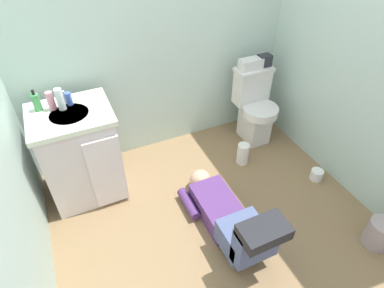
{
  "coord_description": "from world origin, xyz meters",
  "views": [
    {
      "loc": [
        -0.82,
        -1.44,
        2.12
      ],
      "look_at": [
        0.01,
        0.39,
        0.45
      ],
      "focal_mm": 29.89,
      "sensor_mm": 36.0,
      "label": 1
    }
  ],
  "objects_px": {
    "vanity_cabinet": "(81,154)",
    "tissue_box": "(251,64)",
    "trash_can": "(379,234)",
    "toilet_paper_roll": "(316,175)",
    "toiletry_bag": "(264,60)",
    "toilet": "(254,107)",
    "bottle_clear": "(60,99)",
    "faucet": "(64,97)",
    "bottle_blue": "(69,99)",
    "soap_dispenser": "(36,102)",
    "person_plumber": "(230,218)",
    "bottle_pink": "(51,101)",
    "paper_towel_roll": "(243,154)"
  },
  "relations": [
    {
      "from": "toilet",
      "to": "bottle_pink",
      "type": "xyz_separation_m",
      "value": [
        -1.8,
        0.02,
        0.52
      ]
    },
    {
      "from": "vanity_cabinet",
      "to": "bottle_pink",
      "type": "relative_size",
      "value": 5.77
    },
    {
      "from": "bottle_clear",
      "to": "bottle_blue",
      "type": "relative_size",
      "value": 1.66
    },
    {
      "from": "bottle_blue",
      "to": "paper_towel_roll",
      "type": "distance_m",
      "value": 1.61
    },
    {
      "from": "person_plumber",
      "to": "toilet_paper_roll",
      "type": "xyz_separation_m",
      "value": [
        1.02,
        0.17,
        -0.13
      ]
    },
    {
      "from": "toilet",
      "to": "trash_can",
      "type": "xyz_separation_m",
      "value": [
        0.14,
        -1.5,
        -0.25
      ]
    },
    {
      "from": "bottle_blue",
      "to": "trash_can",
      "type": "height_order",
      "value": "bottle_blue"
    },
    {
      "from": "tissue_box",
      "to": "toilet_paper_roll",
      "type": "height_order",
      "value": "tissue_box"
    },
    {
      "from": "faucet",
      "to": "bottle_blue",
      "type": "distance_m",
      "value": 0.05
    },
    {
      "from": "vanity_cabinet",
      "to": "tissue_box",
      "type": "relative_size",
      "value": 3.73
    },
    {
      "from": "person_plumber",
      "to": "soap_dispenser",
      "type": "xyz_separation_m",
      "value": [
        -1.08,
        1.02,
        0.71
      ]
    },
    {
      "from": "soap_dispenser",
      "to": "person_plumber",
      "type": "bearing_deg",
      "value": -43.44
    },
    {
      "from": "faucet",
      "to": "toilet_paper_roll",
      "type": "bearing_deg",
      "value": -24.47
    },
    {
      "from": "toiletry_bag",
      "to": "trash_can",
      "type": "distance_m",
      "value": 1.74
    },
    {
      "from": "bottle_clear",
      "to": "trash_can",
      "type": "height_order",
      "value": "bottle_clear"
    },
    {
      "from": "toilet_paper_roll",
      "to": "toiletry_bag",
      "type": "bearing_deg",
      "value": 96.09
    },
    {
      "from": "vanity_cabinet",
      "to": "paper_towel_roll",
      "type": "distance_m",
      "value": 1.46
    },
    {
      "from": "trash_can",
      "to": "faucet",
      "type": "bearing_deg",
      "value": 139.42
    },
    {
      "from": "vanity_cabinet",
      "to": "person_plumber",
      "type": "bearing_deg",
      "value": -45.33
    },
    {
      "from": "person_plumber",
      "to": "toilet_paper_roll",
      "type": "distance_m",
      "value": 1.04
    },
    {
      "from": "bottle_blue",
      "to": "paper_towel_roll",
      "type": "height_order",
      "value": "bottle_blue"
    },
    {
      "from": "vanity_cabinet",
      "to": "paper_towel_roll",
      "type": "xyz_separation_m",
      "value": [
        1.4,
        -0.25,
        -0.31
      ]
    },
    {
      "from": "faucet",
      "to": "person_plumber",
      "type": "height_order",
      "value": "faucet"
    },
    {
      "from": "person_plumber",
      "to": "bottle_clear",
      "type": "distance_m",
      "value": 1.51
    },
    {
      "from": "person_plumber",
      "to": "toiletry_bag",
      "type": "bearing_deg",
      "value": 48.84
    },
    {
      "from": "toilet",
      "to": "toiletry_bag",
      "type": "bearing_deg",
      "value": 40.77
    },
    {
      "from": "person_plumber",
      "to": "toilet_paper_roll",
      "type": "relative_size",
      "value": 9.68
    },
    {
      "from": "paper_towel_roll",
      "to": "bottle_blue",
      "type": "bearing_deg",
      "value": 165.58
    },
    {
      "from": "faucet",
      "to": "paper_towel_roll",
      "type": "bearing_deg",
      "value": -15.65
    },
    {
      "from": "trash_can",
      "to": "toiletry_bag",
      "type": "bearing_deg",
      "value": 91.23
    },
    {
      "from": "toilet_paper_roll",
      "to": "faucet",
      "type": "bearing_deg",
      "value": 155.53
    },
    {
      "from": "soap_dispenser",
      "to": "toilet",
      "type": "bearing_deg",
      "value": -1.63
    },
    {
      "from": "person_plumber",
      "to": "bottle_blue",
      "type": "distance_m",
      "value": 1.49
    },
    {
      "from": "person_plumber",
      "to": "paper_towel_roll",
      "type": "relative_size",
      "value": 4.96
    },
    {
      "from": "toilet",
      "to": "toilet_paper_roll",
      "type": "distance_m",
      "value": 0.88
    },
    {
      "from": "trash_can",
      "to": "toilet",
      "type": "bearing_deg",
      "value": 95.28
    },
    {
      "from": "bottle_pink",
      "to": "paper_towel_roll",
      "type": "bearing_deg",
      "value": -12.84
    },
    {
      "from": "toiletry_bag",
      "to": "bottle_pink",
      "type": "relative_size",
      "value": 0.87
    },
    {
      "from": "tissue_box",
      "to": "toiletry_bag",
      "type": "xyz_separation_m",
      "value": [
        0.15,
        0.0,
        0.01
      ]
    },
    {
      "from": "bottle_clear",
      "to": "paper_towel_roll",
      "type": "xyz_separation_m",
      "value": [
        1.43,
        -0.31,
        -0.8
      ]
    },
    {
      "from": "toiletry_bag",
      "to": "toilet_paper_roll",
      "type": "xyz_separation_m",
      "value": [
        0.09,
        -0.88,
        -0.76
      ]
    },
    {
      "from": "paper_towel_roll",
      "to": "toilet_paper_roll",
      "type": "xyz_separation_m",
      "value": [
        0.5,
        -0.47,
        -0.06
      ]
    },
    {
      "from": "tissue_box",
      "to": "paper_towel_roll",
      "type": "distance_m",
      "value": 0.84
    },
    {
      "from": "trash_can",
      "to": "toilet_paper_roll",
      "type": "height_order",
      "value": "trash_can"
    },
    {
      "from": "bottle_pink",
      "to": "bottle_blue",
      "type": "distance_m",
      "value": 0.12
    },
    {
      "from": "soap_dispenser",
      "to": "bottle_clear",
      "type": "height_order",
      "value": "bottle_clear"
    },
    {
      "from": "faucet",
      "to": "bottle_clear",
      "type": "height_order",
      "value": "bottle_clear"
    },
    {
      "from": "toilet",
      "to": "bottle_clear",
      "type": "relative_size",
      "value": 4.49
    },
    {
      "from": "toilet",
      "to": "bottle_pink",
      "type": "relative_size",
      "value": 5.28
    },
    {
      "from": "paper_towel_roll",
      "to": "soap_dispenser",
      "type": "bearing_deg",
      "value": 166.81
    }
  ]
}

